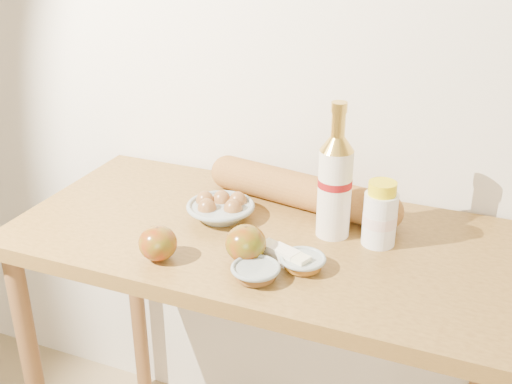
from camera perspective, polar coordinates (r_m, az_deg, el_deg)
back_wall at (r=1.70m, az=4.75°, el=13.37°), size 3.50×0.02×2.60m
table at (r=1.61m, az=0.41°, el=-7.46°), size 1.20×0.60×0.90m
bourbon_bottle at (r=1.49m, az=7.03°, el=0.77°), size 0.08×0.08×0.33m
cream_bottle at (r=1.49m, az=10.97°, el=-2.07°), size 0.09×0.09×0.16m
egg_bowl at (r=1.61m, az=-3.15°, el=-1.46°), size 0.22×0.22×0.06m
baguette at (r=1.66m, az=4.04°, el=0.13°), size 0.56×0.18×0.09m
apple_redgreen_front at (r=1.44m, az=-8.72°, el=-4.52°), size 0.10×0.10×0.08m
apple_redgreen_right at (r=1.42m, az=-0.92°, el=-4.59°), size 0.11×0.11×0.08m
sugar_bowl at (r=1.36m, az=-0.04°, el=-7.11°), size 0.12×0.12×0.03m
syrup_bowl at (r=1.40m, az=4.18°, el=-6.23°), size 0.13×0.13×0.03m
butter_stick at (r=1.42m, az=2.55°, el=-5.74°), size 0.13×0.08×0.04m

